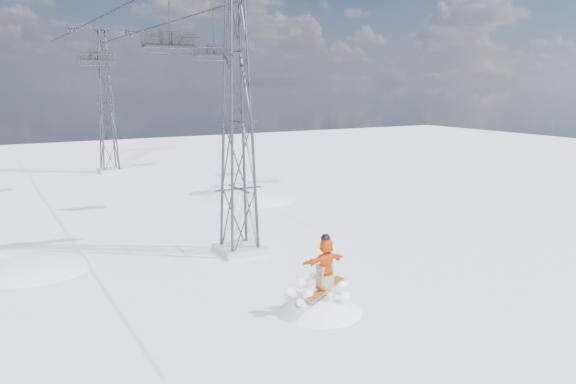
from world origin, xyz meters
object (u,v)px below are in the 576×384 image
at_px(lift_tower_far, 106,104).
at_px(lift_tower_near, 237,123).
at_px(lift_chair_near, 170,41).
at_px(snowboarder_jump, 320,360).

bearing_deg(lift_tower_far, lift_tower_near, -90.00).
xyz_separation_m(lift_tower_near, lift_chair_near, (-2.20, 1.49, 3.21)).
distance_m(snowboarder_jump, lift_chair_near, 13.44).
height_order(snowboarder_jump, lift_chair_near, lift_chair_near).
bearing_deg(lift_chair_near, lift_tower_near, -34.14).
xyz_separation_m(lift_tower_far, lift_chair_near, (-2.20, -23.51, 3.21)).
bearing_deg(lift_tower_near, snowboarder_jump, -93.22).
xyz_separation_m(lift_tower_far, snowboarder_jump, (-0.39, -31.92, -7.11)).
bearing_deg(lift_tower_near, lift_tower_far, 90.00).
bearing_deg(lift_tower_near, lift_chair_near, 145.86).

